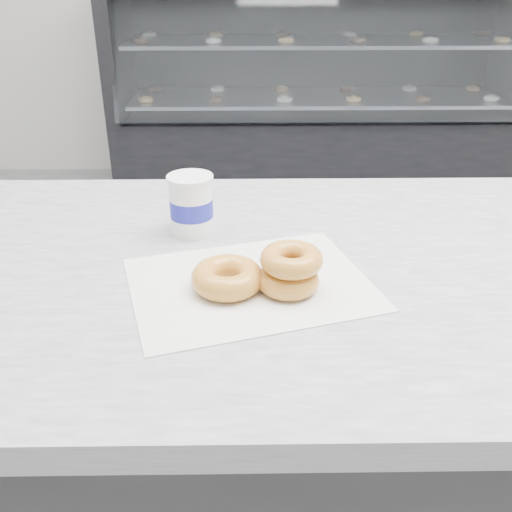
{
  "coord_description": "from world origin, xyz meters",
  "views": [
    {
      "loc": [
        -0.42,
        -1.39,
        1.32
      ],
      "look_at": [
        -0.4,
        -0.63,
        0.93
      ],
      "focal_mm": 40.0,
      "sensor_mm": 36.0,
      "label": 1
    }
  ],
  "objects_px": {
    "counter": "(464,464)",
    "donut_single": "(227,277)",
    "coffee_cup": "(191,204)",
    "donut_stack": "(290,270)",
    "display_case": "(315,112)"
  },
  "relations": [
    {
      "from": "counter",
      "to": "donut_single",
      "type": "relative_size",
      "value": 29.36
    },
    {
      "from": "coffee_cup",
      "to": "donut_stack",
      "type": "bearing_deg",
      "value": -64.33
    },
    {
      "from": "display_case",
      "to": "coffee_cup",
      "type": "distance_m",
      "value": 2.7
    },
    {
      "from": "coffee_cup",
      "to": "counter",
      "type": "bearing_deg",
      "value": -24.66
    },
    {
      "from": "counter",
      "to": "coffee_cup",
      "type": "bearing_deg",
      "value": 168.05
    },
    {
      "from": "donut_stack",
      "to": "counter",
      "type": "bearing_deg",
      "value": 13.62
    },
    {
      "from": "counter",
      "to": "donut_stack",
      "type": "bearing_deg",
      "value": -166.38
    },
    {
      "from": "display_case",
      "to": "donut_stack",
      "type": "bearing_deg",
      "value": -97.25
    },
    {
      "from": "display_case",
      "to": "coffee_cup",
      "type": "relative_size",
      "value": 23.12
    },
    {
      "from": "donut_single",
      "to": "donut_stack",
      "type": "height_order",
      "value": "donut_stack"
    },
    {
      "from": "donut_stack",
      "to": "coffee_cup",
      "type": "xyz_separation_m",
      "value": [
        -0.15,
        0.19,
        0.02
      ]
    },
    {
      "from": "donut_single",
      "to": "counter",
      "type": "bearing_deg",
      "value": 10.76
    },
    {
      "from": "counter",
      "to": "display_case",
      "type": "height_order",
      "value": "display_case"
    },
    {
      "from": "counter",
      "to": "display_case",
      "type": "relative_size",
      "value": 1.28
    },
    {
      "from": "donut_stack",
      "to": "coffee_cup",
      "type": "distance_m",
      "value": 0.25
    }
  ]
}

